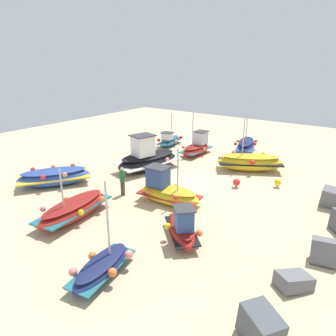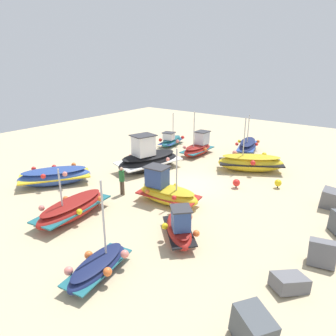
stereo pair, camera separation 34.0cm
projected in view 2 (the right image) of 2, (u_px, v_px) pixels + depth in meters
name	position (u px, v px, depth m)	size (l,w,h in m)	color
ground_plane	(190.00, 184.00, 20.62)	(49.66, 49.66, 0.00)	#C6B289
fishing_boat_0	(251.00, 162.00, 22.82)	(3.90, 4.92, 3.93)	gold
fishing_boat_1	(171.00, 140.00, 29.75)	(3.58, 1.89, 3.02)	#1E6670
fishing_boat_2	(148.00, 159.00, 23.05)	(5.38, 3.27, 2.73)	black
fishing_boat_3	(55.00, 176.00, 20.37)	(4.71, 3.90, 1.15)	#2D4C9E
fishing_boat_4	(198.00, 147.00, 26.80)	(3.56, 1.85, 3.80)	maroon
fishing_boat_5	(166.00, 192.00, 17.75)	(1.92, 3.84, 3.32)	gold
fishing_boat_6	(73.00, 208.00, 16.11)	(4.58, 2.14, 2.87)	maroon
fishing_boat_7	(179.00, 228.00, 14.12)	(2.86, 2.91, 1.79)	maroon
fishing_boat_8	(247.00, 146.00, 27.36)	(4.37, 2.50, 3.42)	navy
fishing_boat_9	(98.00, 266.00, 11.81)	(3.28, 1.73, 3.70)	navy
person_walking	(122.00, 179.00, 18.66)	(0.32, 0.32, 1.76)	brown
breakwater_rocks	(336.00, 218.00, 15.30)	(19.40, 2.40, 1.32)	slate
mooring_buoy_0	(236.00, 183.00, 19.87)	(0.46, 0.46, 0.59)	#3F3F42
mooring_buoy_1	(278.00, 183.00, 19.86)	(0.44, 0.44, 0.57)	#3F3F42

